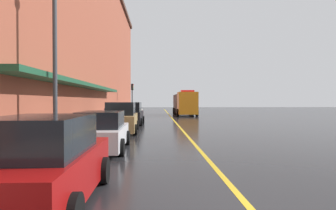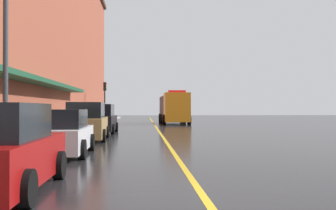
% 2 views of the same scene
% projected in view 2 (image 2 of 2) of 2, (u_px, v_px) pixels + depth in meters
% --- Properties ---
extents(ground_plane, '(112.00, 112.00, 0.00)m').
position_uv_depth(ground_plane, '(157.00, 128.00, 31.74)').
color(ground_plane, '#232326').
extents(sidewalk_left, '(2.40, 70.00, 0.15)m').
position_uv_depth(sidewalk_left, '(80.00, 127.00, 31.35)').
color(sidewalk_left, '#ADA8A0').
rests_on(sidewalk_left, ground).
extents(lane_center_stripe, '(0.16, 70.00, 0.01)m').
position_uv_depth(lane_center_stripe, '(157.00, 128.00, 31.74)').
color(lane_center_stripe, gold).
rests_on(lane_center_stripe, ground).
extents(brick_building_left, '(9.66, 64.00, 18.12)m').
position_uv_depth(brick_building_left, '(8.00, 12.00, 30.07)').
color(brick_building_left, brown).
rests_on(brick_building_left, ground).
extents(parked_car_1, '(2.09, 4.27, 1.58)m').
position_uv_depth(parked_car_1, '(61.00, 134.00, 13.36)').
color(parked_car_1, silver).
rests_on(parked_car_1, ground).
extents(parked_car_2, '(2.18, 4.91, 1.91)m').
position_uv_depth(parked_car_2, '(87.00, 123.00, 19.63)').
color(parked_car_2, '#A5844C').
rests_on(parked_car_2, ground).
extents(parked_car_3, '(2.19, 4.35, 1.88)m').
position_uv_depth(parked_car_3, '(100.00, 120.00, 25.36)').
color(parked_car_3, black).
rests_on(parked_car_3, ground).
extents(utility_truck, '(2.87, 8.78, 3.34)m').
position_uv_depth(utility_truck, '(174.00, 108.00, 40.41)').
color(utility_truck, orange).
rests_on(utility_truck, ground).
extents(parking_meter_1, '(0.14, 0.18, 1.33)m').
position_uv_depth(parking_meter_1, '(67.00, 118.00, 21.62)').
color(parking_meter_1, '#4C4C51').
rests_on(parking_meter_1, sidewalk_left).
extents(street_lamp_left, '(0.44, 0.44, 6.94)m').
position_uv_depth(street_lamp_left, '(6.00, 29.00, 13.62)').
color(street_lamp_left, '#33383D').
rests_on(street_lamp_left, sidewalk_left).
extents(traffic_light_near, '(0.38, 0.36, 4.30)m').
position_uv_depth(traffic_light_near, '(105.00, 94.00, 42.19)').
color(traffic_light_near, '#232326').
rests_on(traffic_light_near, sidewalk_left).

